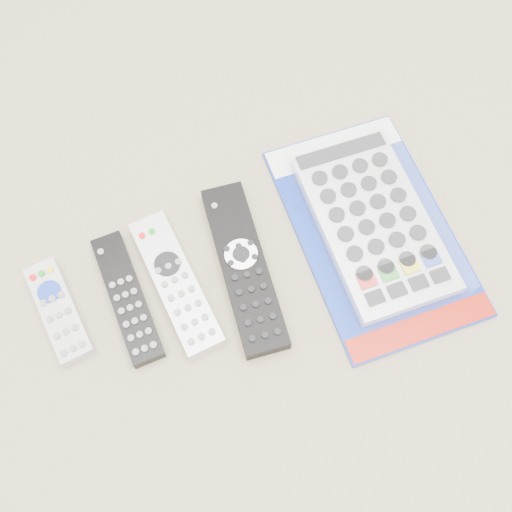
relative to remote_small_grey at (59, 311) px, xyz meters
name	(u,v)px	position (x,y,z in m)	size (l,w,h in m)	color
remote_small_grey	(59,311)	(0.00, 0.00, 0.00)	(0.05, 0.15, 0.02)	#B5B5B8
remote_slim_black	(127,298)	(0.09, -0.02, 0.00)	(0.05, 0.19, 0.02)	black
remote_silver_dvd	(176,283)	(0.16, -0.03, 0.00)	(0.05, 0.21, 0.02)	silver
remote_large_black	(244,267)	(0.25, -0.05, 0.00)	(0.10, 0.26, 0.03)	black
jumbo_remote_packaged	(373,221)	(0.44, -0.07, 0.01)	(0.25, 0.37, 0.05)	#0E299A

